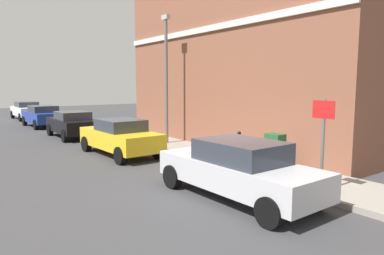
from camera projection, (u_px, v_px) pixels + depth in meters
ground at (222, 185)px, 9.76m from camera, size 80.00×80.00×0.00m
sidewalk at (168, 145)px, 15.74m from camera, size 2.29×30.00×0.15m
corner_building at (269, 52)px, 17.06m from camera, size 7.86×13.15×8.85m
car_silver at (238, 169)px, 8.51m from camera, size 1.84×4.49×1.46m
car_yellow at (120, 137)px, 13.86m from camera, size 1.90×4.28×1.44m
car_black at (72, 124)px, 18.48m from camera, size 1.85×3.97×1.40m
car_blue at (43, 116)px, 23.22m from camera, size 1.94×4.05×1.43m
car_white at (27, 110)px, 28.30m from camera, size 1.83×4.30×1.43m
utility_cabinet at (275, 154)px, 10.76m from camera, size 0.46×0.61×1.15m
bollard_near_cabinet at (239, 145)px, 12.15m from camera, size 0.14×0.14×1.04m
street_sign at (323, 132)px, 8.50m from camera, size 0.08×0.60×2.30m
lamppost at (166, 74)px, 15.67m from camera, size 0.20×0.44×5.72m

